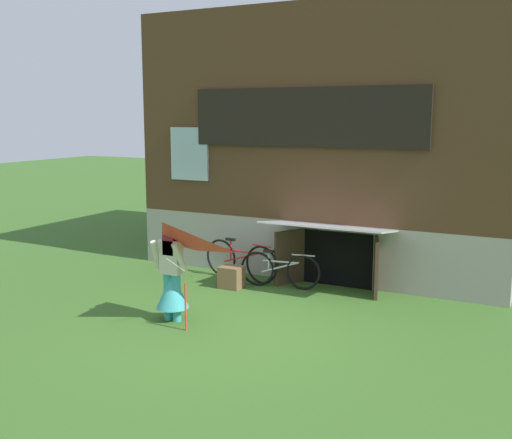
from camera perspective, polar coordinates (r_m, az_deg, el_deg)
The scene contains 7 objects.
ground_plane at distance 9.76m, azimuth -2.62°, elevation -9.77°, with size 60.00×60.00×0.00m, color #386023.
log_house at distance 14.45m, azimuth 8.76°, elevation 7.21°, with size 7.58×6.53×5.32m.
person at distance 9.93m, azimuth -7.72°, elevation -5.68°, with size 0.60×0.52×1.51m.
kite at distance 9.12m, azimuth -8.54°, elevation -3.20°, with size 1.14×1.25×1.53m.
bicycle_silver at distance 11.76m, azimuth 2.20°, elevation -4.62°, with size 1.55×0.29×0.71m.
bicycle_red at distance 12.31m, azimuth -1.42°, elevation -3.76°, with size 1.76×0.35×0.81m.
wooden_crate at distance 11.78m, azimuth -2.27°, elevation -5.31°, with size 0.42×0.36×0.42m, color brown.
Camera 1 is at (4.62, -7.97, 3.24)m, focal length 43.60 mm.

